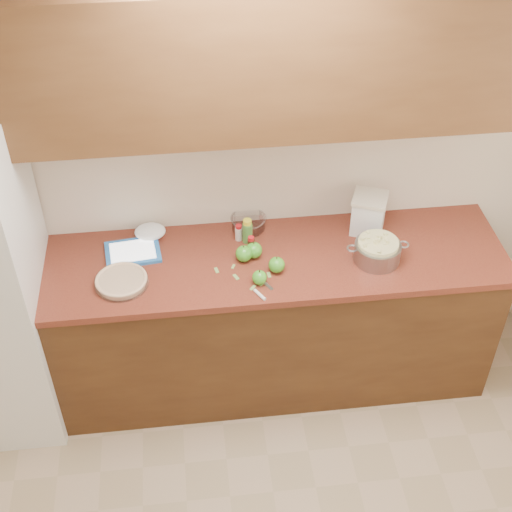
{
  "coord_description": "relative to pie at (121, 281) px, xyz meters",
  "views": [
    {
      "loc": [
        -0.32,
        -1.31,
        3.35
      ],
      "look_at": [
        -0.0,
        1.43,
        0.98
      ],
      "focal_mm": 50.0,
      "sensor_mm": 36.0,
      "label": 1
    }
  ],
  "objects": [
    {
      "name": "room_shell",
      "position": [
        0.68,
        -1.36,
        0.36
      ],
      "size": [
        3.6,
        3.6,
        3.6
      ],
      "color": "tan",
      "rests_on": "ground"
    },
    {
      "name": "counter_run",
      "position": [
        0.68,
        0.12,
        -0.48
      ],
      "size": [
        2.64,
        0.68,
        0.92
      ],
      "color": "#4D2D15",
      "rests_on": "ground"
    },
    {
      "name": "upper_cabinets",
      "position": [
        0.68,
        0.27,
        1.01
      ],
      "size": [
        2.6,
        0.34,
        0.7
      ],
      "primitive_type": "cube",
      "color": "brown",
      "rests_on": "room_shell"
    },
    {
      "name": "pie",
      "position": [
        0.0,
        0.0,
        0.0
      ],
      "size": [
        0.27,
        0.27,
        0.04
      ],
      "rotation": [
        0.0,
        0.0,
        -0.27
      ],
      "color": "silver",
      "rests_on": "counter_run"
    },
    {
      "name": "colander",
      "position": [
        1.31,
        0.04,
        0.04
      ],
      "size": [
        0.33,
        0.24,
        0.12
      ],
      "rotation": [
        0.0,
        0.0,
        0.17
      ],
      "color": "gray",
      "rests_on": "counter_run"
    },
    {
      "name": "flour_canister",
      "position": [
        1.32,
        0.29,
        0.09
      ],
      "size": [
        0.23,
        0.23,
        0.22
      ],
      "rotation": [
        0.0,
        0.0,
        -0.39
      ],
      "color": "silver",
      "rests_on": "counter_run"
    },
    {
      "name": "tablet",
      "position": [
        0.05,
        0.23,
        -0.01
      ],
      "size": [
        0.3,
        0.24,
        0.02
      ],
      "rotation": [
        0.0,
        0.0,
        0.11
      ],
      "color": "blue",
      "rests_on": "counter_run"
    },
    {
      "name": "paring_knife",
      "position": [
        0.68,
        -0.15,
        -0.01
      ],
      "size": [
        0.1,
        0.16,
        0.02
      ],
      "rotation": [
        0.0,
        0.0,
        0.52
      ],
      "color": "gray",
      "rests_on": "counter_run"
    },
    {
      "name": "lemon_bottle",
      "position": [
        0.66,
        0.26,
        0.05
      ],
      "size": [
        0.05,
        0.05,
        0.14
      ],
      "rotation": [
        0.0,
        0.0,
        0.15
      ],
      "color": "#4C8C38",
      "rests_on": "counter_run"
    },
    {
      "name": "cinnamon_shaker",
      "position": [
        0.62,
        0.29,
        0.02
      ],
      "size": [
        0.04,
        0.04,
        0.09
      ],
      "rotation": [
        0.0,
        0.0,
        -0.04
      ],
      "color": "beige",
      "rests_on": "counter_run"
    },
    {
      "name": "vanilla_bottle",
      "position": [
        0.67,
        0.17,
        0.03
      ],
      "size": [
        0.04,
        0.04,
        0.11
      ],
      "rotation": [
        0.0,
        0.0,
        0.2
      ],
      "color": "black",
      "rests_on": "counter_run"
    },
    {
      "name": "mixing_bowl",
      "position": [
        0.68,
        0.38,
        0.02
      ],
      "size": [
        0.2,
        0.2,
        0.07
      ],
      "rotation": [
        0.0,
        0.0,
        -0.09
      ],
      "color": "silver",
      "rests_on": "counter_run"
    },
    {
      "name": "paper_towel",
      "position": [
        0.14,
        0.37,
        0.01
      ],
      "size": [
        0.17,
        0.14,
        0.07
      ],
      "primitive_type": "ellipsoid",
      "rotation": [
        0.0,
        0.0,
        0.04
      ],
      "color": "white",
      "rests_on": "counter_run"
    },
    {
      "name": "apple_left",
      "position": [
        0.63,
        0.11,
        0.02
      ],
      "size": [
        0.09,
        0.09,
        0.1
      ],
      "color": "green",
      "rests_on": "counter_run"
    },
    {
      "name": "apple_center",
      "position": [
        0.68,
        0.14,
        0.02
      ],
      "size": [
        0.09,
        0.09,
        0.1
      ],
      "color": "green",
      "rests_on": "counter_run"
    },
    {
      "name": "apple_front",
      "position": [
        0.68,
        -0.07,
        0.01
      ],
      "size": [
        0.07,
        0.07,
        0.09
      ],
      "color": "green",
      "rests_on": "counter_run"
    },
    {
      "name": "apple_extra",
      "position": [
        0.78,
        0.01,
        0.02
      ],
      "size": [
        0.08,
        0.08,
        0.1
      ],
      "color": "green",
      "rests_on": "counter_run"
    },
    {
      "name": "peel_a",
      "position": [
        0.48,
        0.05,
        -0.02
      ],
      "size": [
        0.03,
        0.04,
        0.0
      ],
      "primitive_type": "cube",
      "rotation": [
        0.0,
        0.0,
        1.78
      ],
      "color": "#82AB53",
      "rests_on": "counter_run"
    },
    {
      "name": "peel_b",
      "position": [
        0.57,
        -0.01,
        -0.02
      ],
      "size": [
        0.03,
        0.05,
        0.0
      ],
      "primitive_type": "cube",
      "rotation": [
        0.0,
        0.0,
        2.0
      ],
      "color": "#82AB53",
      "rests_on": "counter_run"
    },
    {
      "name": "peel_c",
      "position": [
        0.74,
        -0.02,
        -0.02
      ],
      "size": [
        0.02,
        0.04,
        0.0
      ],
      "primitive_type": "cube",
      "rotation": [
        0.0,
        0.0,
        -1.49
      ],
      "color": "#82AB53",
      "rests_on": "counter_run"
    },
    {
      "name": "peel_d",
      "position": [
        0.56,
        0.07,
        -0.02
      ],
      "size": [
        0.03,
        0.04,
        0.0
      ],
      "primitive_type": "cube",
      "rotation": [
        0.0,
        0.0,
        1.15
      ],
      "color": "#82AB53",
      "rests_on": "counter_run"
    },
    {
      "name": "peel_e",
      "position": [
        0.65,
        -0.1,
        -0.02
      ],
      "size": [
        0.04,
        0.04,
        0.0
      ],
      "primitive_type": "cube",
      "rotation": [
        0.0,
        0.0,
        -2.25
      ],
      "color": "#82AB53",
      "rests_on": "counter_run"
    },
    {
      "name": "peel_f",
      "position": [
        0.7,
        -0.08,
        -0.02
      ],
      "size": [
        0.04,
        0.03,
        0.0
      ],
      "primitive_type": "cube",
      "rotation": [
        0.0,
        0.0,
        0.73
      ],
      "color": "#82AB53",
      "rests_on": "counter_run"
    }
  ]
}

